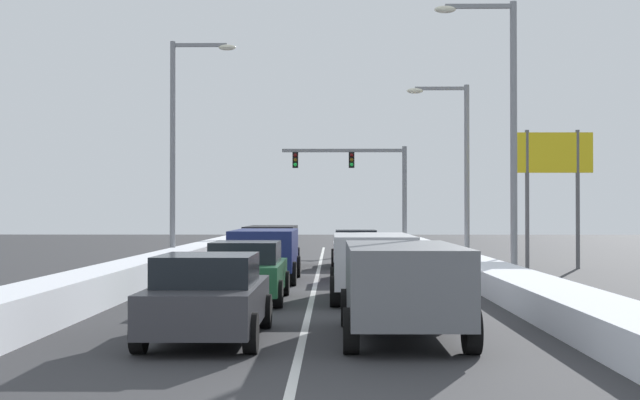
{
  "coord_description": "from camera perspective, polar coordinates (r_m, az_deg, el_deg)",
  "views": [
    {
      "loc": [
        0.52,
        -8.19,
        2.26
      ],
      "look_at": [
        -0.03,
        32.38,
        2.79
      ],
      "focal_mm": 49.58,
      "sensor_mm": 36.0,
      "label": 1
    }
  ],
  "objects": [
    {
      "name": "sedan_white_right_lane_fourth",
      "position": [
        36.45,
        2.31,
        -3.1
      ],
      "size": [
        2.0,
        4.5,
        1.51
      ],
      "color": "silver",
      "rests_on": "ground"
    },
    {
      "name": "traffic_light_gantry",
      "position": [
        53.38,
        2.98,
        1.65
      ],
      "size": [
        7.54,
        0.47,
        6.2
      ],
      "color": "slate",
      "rests_on": "ground"
    },
    {
      "name": "sedan_red_right_lane_third",
      "position": [
        29.75,
        3.42,
        -3.63
      ],
      "size": [
        2.0,
        4.5,
        1.51
      ],
      "color": "maroon",
      "rests_on": "ground"
    },
    {
      "name": "suv_black_center_lane_fourth",
      "position": [
        35.93,
        -3.15,
        -2.73
      ],
      "size": [
        2.16,
        4.9,
        1.67
      ],
      "color": "black",
      "rests_on": "ground"
    },
    {
      "name": "street_lamp_right_near",
      "position": [
        29.19,
        11.75,
        5.34
      ],
      "size": [
        2.66,
        0.36,
        9.05
      ],
      "color": "gray",
      "rests_on": "ground"
    },
    {
      "name": "suv_silver_right_lane_second",
      "position": [
        22.64,
        3.4,
        -3.9
      ],
      "size": [
        2.16,
        4.9,
        1.67
      ],
      "color": "#B7BABF",
      "rests_on": "ground"
    },
    {
      "name": "snow_bank_right_shoulder",
      "position": [
        31.18,
        9.63,
        -4.3
      ],
      "size": [
        1.54,
        49.62,
        0.65
      ],
      "primitive_type": "cube",
      "color": "white",
      "rests_on": "ground"
    },
    {
      "name": "suv_gray_right_lane_nearest",
      "position": [
        15.8,
        5.36,
        -5.27
      ],
      "size": [
        2.16,
        4.9,
        1.67
      ],
      "color": "slate",
      "rests_on": "ground"
    },
    {
      "name": "snow_bank_left_shoulder",
      "position": [
        31.35,
        -9.94,
        -4.13
      ],
      "size": [
        1.28,
        49.62,
        0.81
      ],
      "primitive_type": "cube",
      "color": "white",
      "rests_on": "ground"
    },
    {
      "name": "roadside_sign_right",
      "position": [
        36.22,
        14.77,
        2.06
      ],
      "size": [
        3.2,
        0.16,
        5.5
      ],
      "color": "#59595B",
      "rests_on": "ground"
    },
    {
      "name": "sedan_charcoal_center_lane_nearest",
      "position": [
        15.74,
        -7.22,
        -6.2
      ],
      "size": [
        2.0,
        4.5,
        1.51
      ],
      "color": "#38383D",
      "rests_on": "ground"
    },
    {
      "name": "ground_plane",
      "position": [
        26.34,
        -0.35,
        -5.67
      ],
      "size": [
        120.0,
        120.0,
        0.0
      ],
      "primitive_type": "plane",
      "color": "#333335"
    },
    {
      "name": "street_lamp_left_mid",
      "position": [
        36.16,
        -8.97,
        4.24
      ],
      "size": [
        2.66,
        0.36,
        9.14
      ],
      "color": "gray",
      "rests_on": "ground"
    },
    {
      "name": "street_lamp_right_mid",
      "position": [
        37.97,
        8.89,
        2.82
      ],
      "size": [
        2.66,
        0.36,
        7.65
      ],
      "color": "gray",
      "rests_on": "ground"
    },
    {
      "name": "sedan_green_center_lane_second",
      "position": [
        22.33,
        -4.77,
        -4.59
      ],
      "size": [
        2.0,
        4.5,
        1.51
      ],
      "color": "#1E5633",
      "rests_on": "ground"
    },
    {
      "name": "lane_stripe_between_right_lane_and_center_lane",
      "position": [
        30.84,
        -0.19,
        -4.95
      ],
      "size": [
        0.14,
        49.62,
        0.01
      ],
      "primitive_type": "cube",
      "color": "silver",
      "rests_on": "ground"
    },
    {
      "name": "suv_navy_center_lane_third",
      "position": [
        28.64,
        -3.57,
        -3.24
      ],
      "size": [
        2.16,
        4.9,
        1.67
      ],
      "color": "navy",
      "rests_on": "ground"
    }
  ]
}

